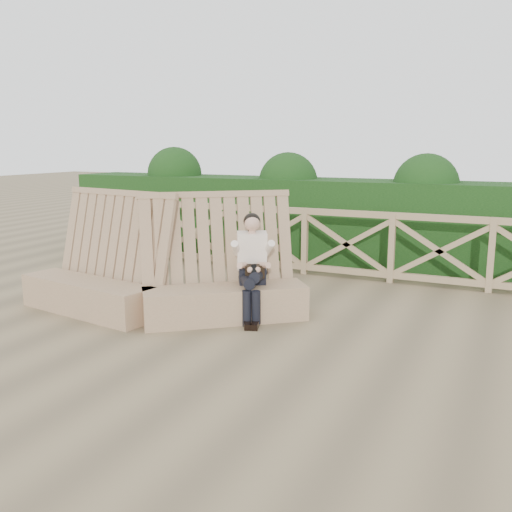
% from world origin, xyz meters
% --- Properties ---
extents(ground, '(60.00, 60.00, 0.00)m').
position_xyz_m(ground, '(0.00, 0.00, 0.00)').
color(ground, brown).
rests_on(ground, ground).
extents(bench, '(3.69, 1.87, 1.56)m').
position_xyz_m(bench, '(-1.58, 0.53, 0.39)').
color(bench, '#8E6E51').
rests_on(bench, ground).
extents(woman, '(0.57, 0.81, 1.30)m').
position_xyz_m(woman, '(-0.44, 0.91, 0.70)').
color(woman, black).
rests_on(woman, ground).
extents(guardrail, '(10.10, 0.09, 1.10)m').
position_xyz_m(guardrail, '(0.00, 3.50, 0.55)').
color(guardrail, '#897550').
rests_on(guardrail, ground).
extents(hedge, '(12.00, 1.20, 1.50)m').
position_xyz_m(hedge, '(0.00, 4.70, 0.75)').
color(hedge, black).
rests_on(hedge, ground).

